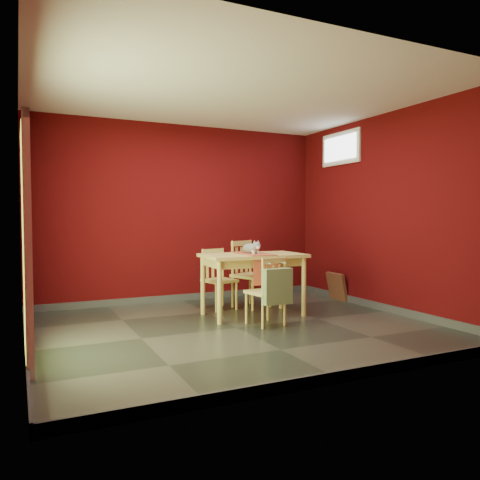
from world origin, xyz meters
name	(u,v)px	position (x,y,z in m)	size (l,w,h in m)	color
ground	(237,328)	(0.00, 0.00, 0.00)	(4.50, 4.50, 0.00)	#2D342D
room_shell	(237,324)	(0.00, 0.00, 0.05)	(4.50, 4.50, 4.50)	#4A0709
doorway	(25,236)	(-2.23, -0.40, 1.12)	(0.06, 1.01, 2.13)	#B7D838
window	(341,148)	(2.23, 1.00, 2.35)	(0.05, 0.90, 0.50)	white
outlet_plate	(273,276)	(1.60, 1.99, 0.30)	(0.08, 0.01, 0.12)	silver
dining_table	(253,262)	(0.48, 0.54, 0.71)	(1.33, 0.81, 0.81)	#DEC668
table_runner	(257,259)	(0.48, 0.42, 0.75)	(0.38, 0.74, 0.37)	#B74D33
chair_far_left	(218,278)	(0.24, 1.16, 0.43)	(0.46, 0.46, 0.84)	#DEC668
chair_far_right	(249,273)	(0.70, 1.09, 0.49)	(0.58, 0.58, 0.95)	#DEC668
chair_near	(267,290)	(0.38, -0.03, 0.42)	(0.44, 0.44, 0.82)	#DEC668
tote_bag	(277,286)	(0.40, -0.23, 0.49)	(0.35, 0.20, 0.48)	#71905C
cat	(251,246)	(0.47, 0.59, 0.91)	(0.20, 0.38, 0.19)	slate
picture_frame	(337,286)	(2.19, 1.01, 0.21)	(0.16, 0.43, 0.43)	brown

